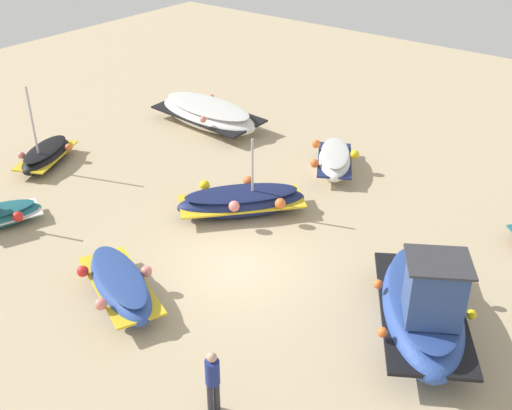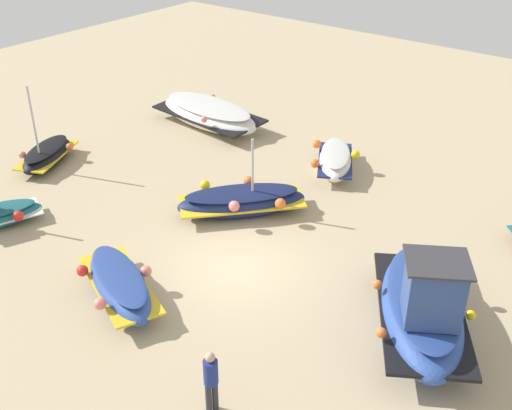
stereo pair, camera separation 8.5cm
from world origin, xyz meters
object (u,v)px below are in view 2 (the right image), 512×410
(person_walking, at_px, (211,378))
(fishing_boat_8, at_px, (47,155))
(fishing_boat_3, at_px, (242,201))
(fishing_boat_4, at_px, (209,114))
(fishing_boat_0, at_px, (423,307))
(fishing_boat_7, at_px, (119,284))
(fishing_boat_6, at_px, (335,160))

(person_walking, bearing_deg, fishing_boat_8, 178.31)
(fishing_boat_3, xyz_separation_m, fishing_boat_4, (6.02, -5.10, 0.08))
(fishing_boat_0, distance_m, fishing_boat_4, 15.13)
(fishing_boat_0, height_order, fishing_boat_8, fishing_boat_8)
(fishing_boat_8, bearing_deg, fishing_boat_3, -104.43)
(fishing_boat_3, bearing_deg, fishing_boat_7, 44.43)
(fishing_boat_3, bearing_deg, fishing_boat_6, -147.70)
(fishing_boat_7, height_order, person_walking, person_walking)
(fishing_boat_3, bearing_deg, fishing_boat_8, -36.77)
(fishing_boat_4, relative_size, fishing_boat_7, 1.45)
(fishing_boat_6, relative_size, fishing_boat_8, 1.00)
(fishing_boat_0, xyz_separation_m, person_walking, (2.47, 5.14, 0.12))
(fishing_boat_6, relative_size, fishing_boat_7, 0.87)
(fishing_boat_7, relative_size, person_walking, 2.32)
(person_walking, bearing_deg, fishing_boat_4, 152.25)
(fishing_boat_4, height_order, person_walking, person_walking)
(fishing_boat_6, relative_size, person_walking, 2.01)
(fishing_boat_6, distance_m, person_walking, 12.45)
(fishing_boat_0, xyz_separation_m, fishing_boat_4, (13.39, -7.03, -0.30))
(fishing_boat_0, relative_size, fishing_boat_3, 1.26)
(fishing_boat_0, xyz_separation_m, fishing_boat_6, (6.61, -6.59, -0.39))
(fishing_boat_3, distance_m, person_walking, 8.61)
(fishing_boat_0, bearing_deg, fishing_boat_6, -166.70)
(fishing_boat_3, height_order, fishing_boat_8, fishing_boat_8)
(fishing_boat_8, bearing_deg, fishing_boat_6, -81.01)
(fishing_boat_0, distance_m, fishing_boat_3, 7.63)
(fishing_boat_4, distance_m, fishing_boat_8, 7.20)
(fishing_boat_8, xyz_separation_m, person_walking, (-13.24, 5.35, 0.56))
(fishing_boat_7, relative_size, fishing_boat_8, 1.15)
(fishing_boat_8, bearing_deg, fishing_boat_7, -140.43)
(person_walking, bearing_deg, fishing_boat_3, 145.07)
(fishing_boat_4, height_order, fishing_boat_8, fishing_boat_8)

